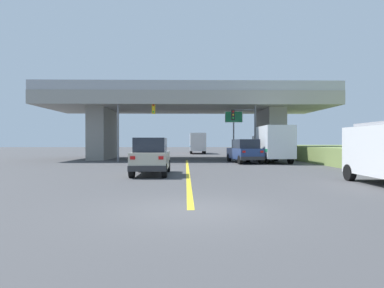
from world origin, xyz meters
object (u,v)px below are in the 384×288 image
object	(u,v)px
box_truck	(272,144)
traffic_signal_nearside	(247,124)
suv_lead	(151,156)
suv_crossing	(245,151)
semi_truck_distant	(198,143)
traffic_signal_farside	(130,120)
highway_sign	(234,123)

from	to	relation	value
box_truck	traffic_signal_nearside	distance (m)	3.25
suv_lead	suv_crossing	bearing A→B (deg)	55.56
traffic_signal_nearside	semi_truck_distant	world-z (taller)	traffic_signal_nearside
traffic_signal_nearside	traffic_signal_farside	distance (m)	10.83
highway_sign	box_truck	bearing A→B (deg)	-51.25
box_truck	semi_truck_distant	size ratio (longest dim) A/B	0.93
box_truck	semi_truck_distant	world-z (taller)	box_truck
suv_crossing	traffic_signal_nearside	bearing A→B (deg)	67.64
traffic_signal_nearside	semi_truck_distant	bearing A→B (deg)	100.82
box_truck	highway_sign	world-z (taller)	highway_sign
suv_lead	traffic_signal_farside	bearing A→B (deg)	104.30
semi_truck_distant	suv_lead	bearing A→B (deg)	-96.45
suv_lead	traffic_signal_nearside	bearing A→B (deg)	58.79
traffic_signal_nearside	semi_truck_distant	xyz separation A→B (m)	(-3.90, 20.41, -1.83)
semi_truck_distant	traffic_signal_nearside	bearing A→B (deg)	-79.18
box_truck	traffic_signal_farside	bearing A→B (deg)	171.45
highway_sign	semi_truck_distant	size ratio (longest dim) A/B	0.71
box_truck	traffic_signal_nearside	xyz separation A→B (m)	(-1.83, 1.97, 1.83)
suv_lead	box_truck	xyz separation A→B (m)	(9.46, 10.63, 0.63)
suv_crossing	traffic_signal_nearside	distance (m)	3.57
suv_crossing	semi_truck_distant	size ratio (longest dim) A/B	0.71
suv_lead	box_truck	world-z (taller)	box_truck
semi_truck_distant	highway_sign	bearing A→B (deg)	-81.36
traffic_signal_farside	semi_truck_distant	world-z (taller)	traffic_signal_farside
suv_lead	suv_crossing	distance (m)	12.25
suv_lead	highway_sign	distance (m)	15.89
box_truck	suv_crossing	bearing A→B (deg)	-168.37
traffic_signal_farside	highway_sign	bearing A→B (deg)	9.75
box_truck	traffic_signal_farside	size ratio (longest dim) A/B	1.09
suv_lead	suv_crossing	world-z (taller)	same
suv_crossing	highway_sign	world-z (taller)	highway_sign
highway_sign	suv_crossing	bearing A→B (deg)	-85.26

